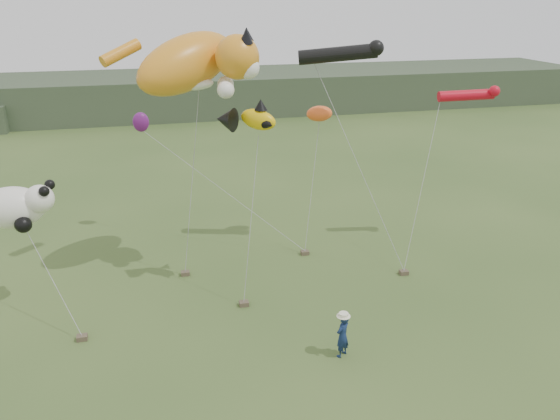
{
  "coord_description": "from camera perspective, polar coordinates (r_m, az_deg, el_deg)",
  "views": [
    {
      "loc": [
        -4.65,
        -15.71,
        12.04
      ],
      "look_at": [
        -0.12,
        3.0,
        4.4
      ],
      "focal_mm": 35.0,
      "sensor_mm": 36.0,
      "label": 1
    }
  ],
  "objects": [
    {
      "name": "sandbag_anchors",
      "position": [
        24.29,
        -3.0,
        -7.83
      ],
      "size": [
        14.33,
        5.27,
        0.2
      ],
      "color": "brown",
      "rests_on": "ground"
    },
    {
      "name": "fish_kite",
      "position": [
        21.67,
        -3.56,
        9.5
      ],
      "size": [
        2.67,
        1.74,
        1.3
      ],
      "color": "#E5B609",
      "rests_on": "ground"
    },
    {
      "name": "headland",
      "position": [
        61.26,
        -12.23,
        11.67
      ],
      "size": [
        90.0,
        13.0,
        4.0
      ],
      "color": "#2D3D28",
      "rests_on": "ground"
    },
    {
      "name": "cat_kite",
      "position": [
        23.2,
        -8.66,
        14.97
      ],
      "size": [
        6.34,
        4.6,
        3.35
      ],
      "color": "orange",
      "rests_on": "ground"
    },
    {
      "name": "festival_attendant",
      "position": [
        19.83,
        6.55,
        -12.91
      ],
      "size": [
        0.73,
        0.68,
        1.67
      ],
      "primitive_type": "imported",
      "rotation": [
        0.0,
        0.0,
        3.77
      ],
      "color": "#122246",
      "rests_on": "ground"
    },
    {
      "name": "tube_kites",
      "position": [
        26.16,
        10.81,
        14.57
      ],
      "size": [
        9.5,
        2.33,
        2.89
      ],
      "color": "black",
      "rests_on": "ground"
    },
    {
      "name": "panda_kite",
      "position": [
        23.29,
        -25.82,
        0.31
      ],
      "size": [
        2.89,
        1.87,
        1.79
      ],
      "color": "white",
      "rests_on": "ground"
    },
    {
      "name": "ground",
      "position": [
        20.33,
        2.41,
        -14.68
      ],
      "size": [
        120.0,
        120.0,
        0.0
      ],
      "primitive_type": "plane",
      "color": "#385123",
      "rests_on": "ground"
    },
    {
      "name": "misc_kites",
      "position": [
        27.33,
        -3.11,
        9.7
      ],
      "size": [
        9.55,
        3.68,
        1.5
      ],
      "color": "#F95E20",
      "rests_on": "ground"
    }
  ]
}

